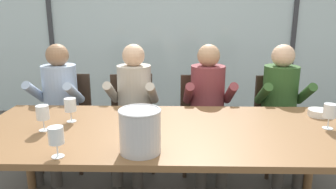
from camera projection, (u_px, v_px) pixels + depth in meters
The scene contains 20 objects.
ground at pixel (169, 160), 3.31m from camera, with size 14.00×14.00×0.00m, color #4C4742.
window_glass_panel at pixel (171, 26), 4.58m from camera, with size 7.80×0.03×2.60m, color silver.
window_mullion_left at pixel (51, 26), 4.59m from camera, with size 0.06×0.06×2.60m, color #38383D.
window_mullion_right at pixel (294, 26), 4.52m from camera, with size 0.06×0.06×2.60m, color #38383D.
hillside_vineyard at pixel (173, 36), 8.10m from camera, with size 13.80×2.40×1.77m, color #386633.
dining_table at pixel (167, 137), 2.18m from camera, with size 2.60×1.07×0.73m.
chair_near_curtain at pixel (68, 112), 3.17m from camera, with size 0.45×0.45×0.89m.
chair_left_of_center at pixel (132, 113), 3.16m from camera, with size 0.49×0.49×0.89m.
chair_center at pixel (202, 114), 3.12m from camera, with size 0.46×0.46×0.89m.
chair_right_of_center at pixel (279, 115), 3.10m from camera, with size 0.48×0.48×0.89m.
person_pale_blue_shirt at pixel (57, 100), 2.97m from camera, with size 0.49×0.63×1.21m.
person_beige_jumper at pixel (133, 100), 2.96m from camera, with size 0.48×0.63×1.21m.
person_maroon_top at pixel (208, 101), 2.94m from camera, with size 0.47×0.62×1.21m.
person_olive_shirt at pixel (282, 101), 2.93m from camera, with size 0.46×0.61×1.21m.
ice_bucket_primary at pixel (140, 130), 1.78m from camera, with size 0.24×0.24×0.25m.
tasting_bowl at pixel (319, 113), 2.42m from camera, with size 0.16×0.16×0.05m, color silver.
wine_glass_by_left_taster at pixel (43, 114), 2.10m from camera, with size 0.08×0.08×0.17m.
wine_glass_near_bucket at pixel (70, 106), 2.28m from camera, with size 0.08×0.08×0.17m.
wine_glass_center_pour at pixel (56, 137), 1.72m from camera, with size 0.08×0.08×0.17m.
wine_glass_by_right_taster at pixel (330, 112), 2.14m from camera, with size 0.08×0.08×0.17m.
Camera 1 is at (0.05, -2.03, 1.50)m, focal length 33.89 mm.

